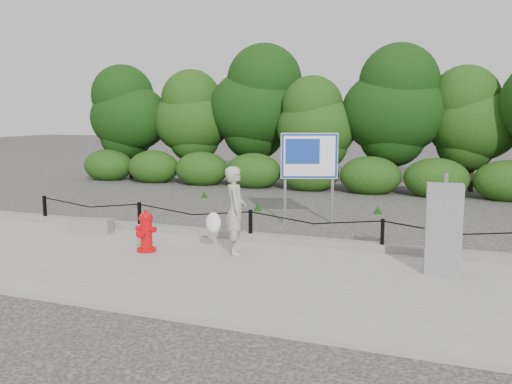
{
  "coord_description": "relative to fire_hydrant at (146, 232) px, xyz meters",
  "views": [
    {
      "loc": [
        3.79,
        -9.49,
        2.49
      ],
      "look_at": [
        0.04,
        0.2,
        1.0
      ],
      "focal_mm": 38.0,
      "sensor_mm": 36.0,
      "label": 1
    }
  ],
  "objects": [
    {
      "name": "pedestrian",
      "position": [
        1.52,
        0.42,
        0.4
      ],
      "size": [
        0.77,
        0.66,
        1.53
      ],
      "rotation": [
        0.0,
        0.0,
        1.98
      ],
      "color": "#A8A390",
      "rests_on": "sidewalk"
    },
    {
      "name": "utility_cabinet",
      "position": [
        4.95,
        0.49,
        0.34
      ],
      "size": [
        0.56,
        0.4,
        1.53
      ],
      "rotation": [
        0.0,
        0.0,
        0.11
      ],
      "color": "gray",
      "rests_on": "sidewalk"
    },
    {
      "name": "fire_hydrant",
      "position": [
        0.0,
        0.0,
        0.0
      ],
      "size": [
        0.39,
        0.4,
        0.75
      ],
      "rotation": [
        0.0,
        0.0,
        -0.04
      ],
      "color": "red",
      "rests_on": "sidewalk"
    },
    {
      "name": "treeline",
      "position": [
        1.71,
        10.41,
        2.25
      ],
      "size": [
        20.28,
        4.01,
        5.11
      ],
      "color": "black",
      "rests_on": "ground"
    },
    {
      "name": "sidewalk",
      "position": [
        1.41,
        -0.54,
        -0.4
      ],
      "size": [
        14.0,
        4.0,
        0.08
      ],
      "primitive_type": "cube",
      "color": "gray",
      "rests_on": "ground"
    },
    {
      "name": "curb",
      "position": [
        1.41,
        1.51,
        -0.29
      ],
      "size": [
        14.0,
        0.22,
        0.14
      ],
      "primitive_type": "cube",
      "color": "slate",
      "rests_on": "sidewalk"
    },
    {
      "name": "concrete_block",
      "position": [
        -1.92,
        0.93,
        -0.21
      ],
      "size": [
        0.93,
        0.46,
        0.29
      ],
      "primitive_type": "cube",
      "rotation": [
        0.0,
        0.0,
        0.16
      ],
      "color": "slate",
      "rests_on": "sidewalk"
    },
    {
      "name": "advertising_sign",
      "position": [
        1.89,
        3.87,
        1.03
      ],
      "size": [
        1.23,
        0.52,
        2.08
      ],
      "rotation": [
        0.0,
        0.0,
        0.36
      ],
      "color": "slate",
      "rests_on": "ground"
    },
    {
      "name": "chain_barrier",
      "position": [
        1.41,
        1.46,
        0.02
      ],
      "size": [
        10.06,
        0.06,
        0.6
      ],
      "color": "black",
      "rests_on": "sidewalk"
    },
    {
      "name": "ground",
      "position": [
        1.41,
        1.46,
        -0.44
      ],
      "size": [
        90.0,
        90.0,
        0.0
      ],
      "primitive_type": "plane",
      "color": "#2D2B28",
      "rests_on": "ground"
    }
  ]
}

